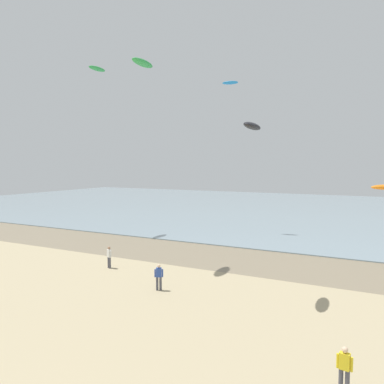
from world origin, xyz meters
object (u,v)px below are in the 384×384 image
kite_aloft_0 (97,69)px  kite_aloft_4 (230,83)px  kite_aloft_1 (143,63)px  person_nearest_camera (109,257)px  person_by_waterline (344,368)px  kite_aloft_3 (252,126)px  person_right_flank (159,276)px

kite_aloft_0 → kite_aloft_4: kite_aloft_0 is taller
kite_aloft_1 → kite_aloft_4: bearing=-7.6°
person_nearest_camera → kite_aloft_4: size_ratio=0.91×
kite_aloft_0 → kite_aloft_4: (13.30, 7.76, -1.40)m
kite_aloft_0 → kite_aloft_1: 15.88m
person_by_waterline → kite_aloft_4: kite_aloft_4 is taller
kite_aloft_4 → person_by_waterline: bearing=109.6°
person_by_waterline → kite_aloft_4: 36.22m
kite_aloft_0 → person_nearest_camera: bearing=43.8°
person_by_waterline → kite_aloft_1: size_ratio=0.60×
person_nearest_camera → kite_aloft_4: (2.53, 19.09, 16.76)m
kite_aloft_1 → kite_aloft_3: (10.09, -3.26, -5.66)m
kite_aloft_1 → kite_aloft_0: bearing=48.7°
person_right_flank → kite_aloft_0: (-17.05, 14.00, 18.17)m
kite_aloft_0 → kite_aloft_4: 15.46m
person_nearest_camera → kite_aloft_3: kite_aloft_3 is taller
kite_aloft_0 → kite_aloft_4: size_ratio=1.38×
person_by_waterline → kite_aloft_3: (-6.13, 7.92, 9.51)m
kite_aloft_3 → person_right_flank: bearing=-77.9°
person_right_flank → kite_aloft_3: size_ratio=0.67×
kite_aloft_3 → kite_aloft_4: bearing=-158.4°
person_right_flank → kite_aloft_0: size_ratio=0.66×
kite_aloft_0 → kite_aloft_3: size_ratio=1.01×
person_right_flank → kite_aloft_4: size_ratio=0.91×
person_nearest_camera → person_right_flank: 6.83m
person_by_waterline → kite_aloft_4: (-15.53, 28.11, 16.76)m
person_right_flank → kite_aloft_0: kite_aloft_0 is taller
person_nearest_camera → kite_aloft_3: 15.30m
person_by_waterline → kite_aloft_1: 24.86m
person_by_waterline → kite_aloft_3: size_ratio=0.67×
person_nearest_camera → kite_aloft_0: kite_aloft_0 is taller
person_nearest_camera → kite_aloft_0: bearing=133.5°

